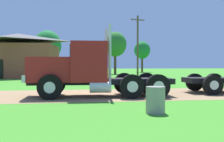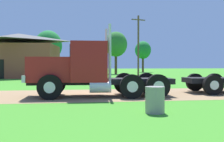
{
  "view_description": "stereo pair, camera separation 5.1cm",
  "coord_description": "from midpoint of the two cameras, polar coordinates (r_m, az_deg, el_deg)",
  "views": [
    {
      "loc": [
        -1.06,
        -14.62,
        1.6
      ],
      "look_at": [
        0.96,
        -0.96,
        1.28
      ],
      "focal_mm": 44.1,
      "sensor_mm": 36.0,
      "label": 1
    },
    {
      "loc": [
        -1.01,
        -14.63,
        1.6
      ],
      "look_at": [
        0.96,
        -0.96,
        1.28
      ],
      "focal_mm": 44.1,
      "sensor_mm": 36.0,
      "label": 2
    }
  ],
  "objects": [
    {
      "name": "tree_mid",
      "position": [
        52.76,
        -13.25,
        5.16
      ],
      "size": [
        5.08,
        5.08,
        7.99
      ],
      "color": "#513823",
      "rests_on": "ground_plane"
    },
    {
      "name": "truck_foreground_white",
      "position": [
        13.82,
        -6.01,
        0.1
      ],
      "size": [
        7.35,
        2.83,
        3.53
      ],
      "color": "black",
      "rests_on": "ground_plane"
    },
    {
      "name": "steel_barrel",
      "position": [
        9.23,
        8.83,
        -5.93
      ],
      "size": [
        0.64,
        0.64,
        0.88
      ],
      "primitive_type": "cylinder",
      "color": "gray",
      "rests_on": "ground_plane"
    },
    {
      "name": "tree_far_right",
      "position": [
        59.18,
        6.24,
        4.3
      ],
      "size": [
        3.43,
        3.43,
        6.63
      ],
      "color": "#513823",
      "rests_on": "ground_plane"
    },
    {
      "name": "dirt_track",
      "position": [
        14.75,
        -4.35,
        -4.9
      ],
      "size": [
        120.0,
        6.03,
        0.01
      ],
      "primitive_type": "cube",
      "color": "#967450",
      "rests_on": "ground_plane"
    },
    {
      "name": "tree_right",
      "position": [
        47.5,
        0.62,
        5.53
      ],
      "size": [
        3.91,
        3.91,
        7.29
      ],
      "color": "#513823",
      "rests_on": "ground_plane"
    },
    {
      "name": "shed_building",
      "position": [
        36.8,
        -19.0,
        2.91
      ],
      "size": [
        10.53,
        9.01,
        5.56
      ],
      "color": "brown",
      "rests_on": "ground_plane"
    },
    {
      "name": "utility_pole_near",
      "position": [
        39.93,
        5.31,
        5.6
      ],
      "size": [
        2.15,
        0.77,
        8.67
      ],
      "color": "brown",
      "rests_on": "ground_plane"
    },
    {
      "name": "ground_plane",
      "position": [
        14.75,
        -4.35,
        -4.92
      ],
      "size": [
        200.0,
        200.0,
        0.0
      ],
      "primitive_type": "plane",
      "color": "#3C8924"
    }
  ]
}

